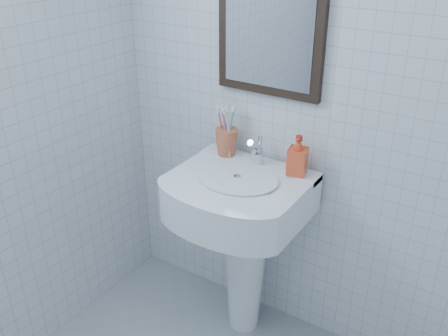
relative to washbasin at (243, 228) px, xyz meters
The scene contains 6 objects.
wall_back 0.73m from the washbasin, 35.35° to the left, with size 2.20×0.02×2.50m, color silver.
washbasin is the anchor object (origin of this frame).
faucet 0.37m from the washbasin, 90.00° to the left, with size 0.06×0.13×0.14m.
toothbrush_cup 0.42m from the washbasin, 144.82° to the left, with size 0.11×0.11×0.13m, color #BD5936, non-canonical shape.
soap_dispenser 0.45m from the washbasin, 31.13° to the left, with size 0.08×0.08×0.18m, color red.
wall_mirror 0.95m from the washbasin, 90.00° to the left, with size 0.50×0.04×0.62m.
Camera 1 is at (0.71, -0.74, 1.96)m, focal length 40.00 mm.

